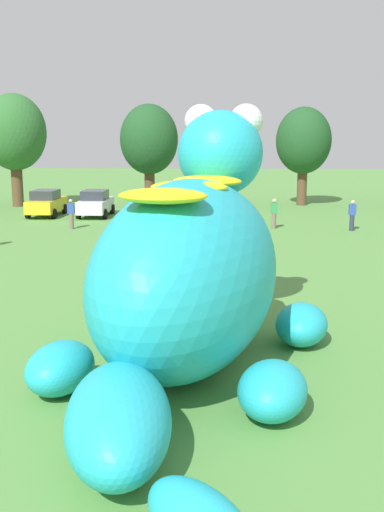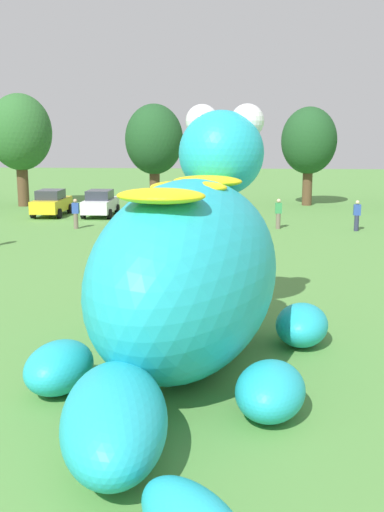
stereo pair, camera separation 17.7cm
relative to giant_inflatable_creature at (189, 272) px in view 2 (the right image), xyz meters
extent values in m
plane|color=#568E42|center=(0.39, 0.21, -2.25)|extent=(160.00, 160.00, 0.00)
ellipsoid|color=#23B2C6|center=(-0.02, 0.02, -0.07)|extent=(5.27, 8.35, 4.37)
ellipsoid|color=#23B2C6|center=(0.61, 3.26, 2.58)|extent=(2.74, 2.92, 2.30)
sphere|color=white|center=(0.05, 3.72, 3.45)|extent=(0.92, 0.92, 0.92)
sphere|color=white|center=(1.29, 3.48, 3.45)|extent=(0.92, 0.92, 0.92)
ellipsoid|color=yellow|center=(0.31, 1.73, 1.94)|extent=(1.98, 1.70, 0.29)
ellipsoid|color=yellow|center=(-0.02, 0.02, 1.94)|extent=(1.98, 1.70, 0.29)
ellipsoid|color=yellow|center=(-0.38, -1.89, 1.94)|extent=(1.98, 1.70, 0.29)
ellipsoid|color=#23B2C6|center=(-2.00, 2.57, -1.72)|extent=(1.66, 2.09, 1.07)
ellipsoid|color=#23B2C6|center=(2.77, 1.66, -1.72)|extent=(1.66, 2.09, 1.07)
ellipsoid|color=#23B2C6|center=(-2.61, -1.66, -1.72)|extent=(1.66, 2.09, 1.07)
ellipsoid|color=#23B2C6|center=(1.77, -2.50, -1.72)|extent=(1.66, 2.09, 1.07)
ellipsoid|color=#23B2C6|center=(-0.86, -4.36, -1.49)|extent=(2.28, 3.73, 1.53)
cube|color=yellow|center=(-11.27, 25.48, -1.53)|extent=(1.73, 4.11, 0.80)
cube|color=#2D333D|center=(-11.27, 25.33, -0.83)|extent=(1.51, 1.98, 0.60)
cylinder|color=black|center=(-12.13, 26.74, -1.93)|extent=(0.24, 0.64, 0.64)
cylinder|color=black|center=(-10.43, 26.76, -1.93)|extent=(0.24, 0.64, 0.64)
cylinder|color=black|center=(-12.11, 24.20, -1.93)|extent=(0.24, 0.64, 0.64)
cylinder|color=black|center=(-10.41, 24.21, -1.93)|extent=(0.24, 0.64, 0.64)
cube|color=white|center=(-8.01, 25.53, -1.53)|extent=(1.74, 4.12, 0.80)
cube|color=#2D333D|center=(-8.01, 25.38, -0.83)|extent=(1.52, 1.98, 0.60)
cylinder|color=black|center=(-8.87, 26.79, -1.93)|extent=(0.25, 0.64, 0.64)
cylinder|color=black|center=(-7.17, 26.81, -1.93)|extent=(0.25, 0.64, 0.64)
cylinder|color=black|center=(-8.85, 24.25, -1.93)|extent=(0.25, 0.64, 0.64)
cylinder|color=black|center=(-7.15, 24.27, -1.93)|extent=(0.25, 0.64, 0.64)
cube|color=#B7BABF|center=(-4.25, 25.45, -1.53)|extent=(1.95, 4.20, 0.80)
cube|color=#2D333D|center=(-4.25, 25.30, -0.83)|extent=(1.62, 2.06, 0.60)
cylinder|color=black|center=(-5.18, 26.67, -1.93)|extent=(0.28, 0.65, 0.64)
cylinder|color=black|center=(-3.49, 26.77, -1.93)|extent=(0.28, 0.65, 0.64)
cylinder|color=black|center=(-5.02, 24.13, -1.93)|extent=(0.28, 0.65, 0.64)
cylinder|color=black|center=(-3.33, 24.24, -1.93)|extent=(0.28, 0.65, 0.64)
cube|color=#1E7238|center=(-0.77, 25.83, -1.53)|extent=(1.71, 4.10, 0.80)
cube|color=#2D333D|center=(-0.77, 25.68, -0.83)|extent=(1.50, 1.97, 0.60)
cylinder|color=black|center=(-1.62, 27.10, -1.93)|extent=(0.24, 0.64, 0.64)
cylinder|color=black|center=(0.08, 27.11, -1.93)|extent=(0.24, 0.64, 0.64)
cylinder|color=black|center=(-1.61, 24.56, -1.93)|extent=(0.24, 0.64, 0.64)
cylinder|color=black|center=(0.09, 24.56, -1.93)|extent=(0.24, 0.64, 0.64)
cylinder|color=brown|center=(-15.01, 30.59, -0.81)|extent=(0.82, 0.82, 2.88)
ellipsoid|color=#2D662D|center=(-15.01, 30.59, 3.17)|extent=(4.61, 4.61, 5.54)
cylinder|color=brown|center=(-5.15, 30.72, -0.94)|extent=(0.75, 0.75, 2.61)
ellipsoid|color=#1E4C23|center=(-5.15, 30.72, 2.66)|extent=(4.18, 4.18, 5.02)
cylinder|color=brown|center=(6.12, 32.81, -0.97)|extent=(0.73, 0.73, 2.56)
ellipsoid|color=#1E4C23|center=(6.12, 32.81, 2.56)|extent=(4.10, 4.10, 4.91)
cylinder|color=#2D334C|center=(7.60, 20.63, -1.81)|extent=(0.26, 0.26, 0.88)
cube|color=#2D4CA5|center=(7.60, 20.63, -1.07)|extent=(0.38, 0.22, 0.60)
sphere|color=beige|center=(7.60, 20.63, -0.65)|extent=(0.22, 0.22, 0.22)
cylinder|color=#726656|center=(3.30, 21.10, -1.81)|extent=(0.26, 0.26, 0.88)
cube|color=#338C4C|center=(3.30, 21.10, -1.07)|extent=(0.38, 0.22, 0.60)
sphere|color=beige|center=(3.30, 21.10, -0.65)|extent=(0.22, 0.22, 0.22)
cylinder|color=#726656|center=(-8.19, 20.15, -1.81)|extent=(0.26, 0.26, 0.88)
cube|color=#2D4CA5|center=(-8.19, 20.15, -1.07)|extent=(0.38, 0.22, 0.60)
sphere|color=tan|center=(-8.19, 20.15, -0.65)|extent=(0.22, 0.22, 0.22)
camera|label=1|loc=(0.97, -13.46, 3.13)|focal=42.59mm
camera|label=2|loc=(1.15, -13.45, 3.13)|focal=42.59mm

